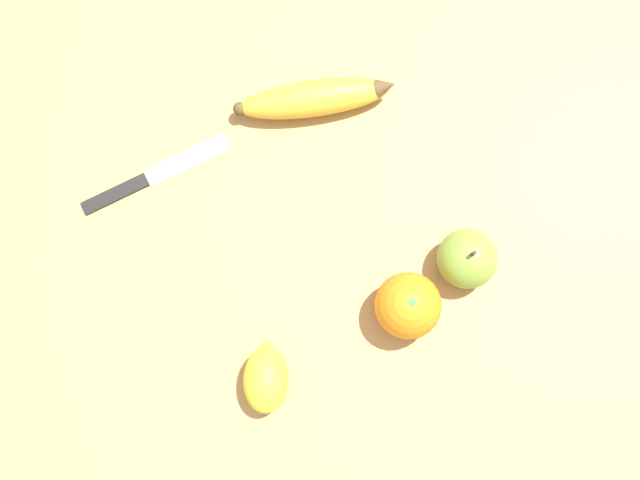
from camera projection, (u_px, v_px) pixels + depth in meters
ground_plane at (318, 200)px, 0.88m from camera, size 3.00×3.00×0.00m
banana at (315, 98)px, 0.89m from camera, size 0.19×0.09×0.04m
orange at (408, 306)px, 0.82m from camera, size 0.07×0.07×0.07m
apple at (467, 259)px, 0.84m from camera, size 0.07×0.07×0.07m
lemon at (266, 379)px, 0.82m from camera, size 0.08×0.09×0.05m
paring_knife at (150, 177)px, 0.89m from camera, size 0.19×0.02×0.01m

